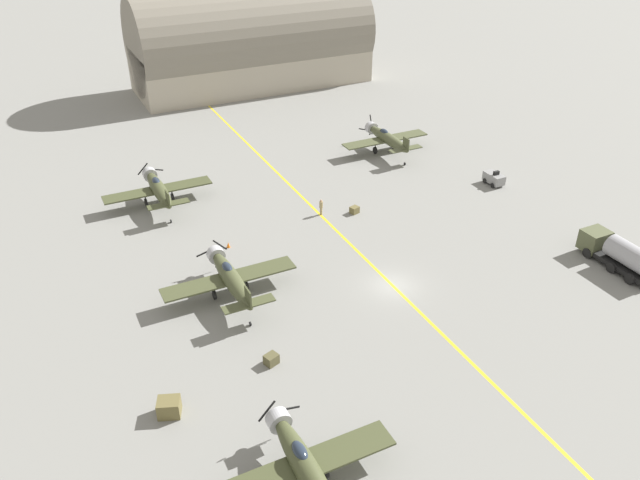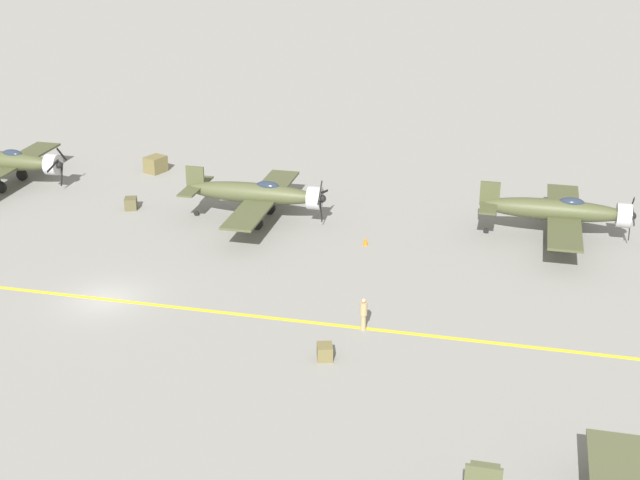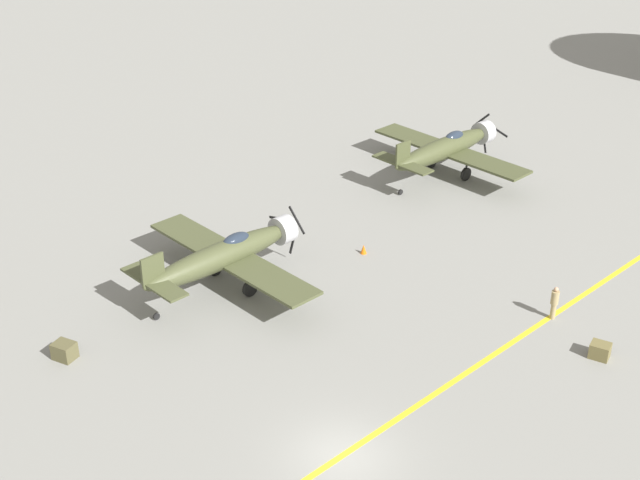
{
  "view_description": "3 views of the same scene",
  "coord_description": "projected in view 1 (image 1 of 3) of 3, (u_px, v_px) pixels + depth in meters",
  "views": [
    {
      "loc": [
        -26.42,
        -38.69,
        32.83
      ],
      "look_at": [
        -3.98,
        6.9,
        2.18
      ],
      "focal_mm": 35.0,
      "sensor_mm": 36.0,
      "label": 1
    },
    {
      "loc": [
        41.3,
        22.37,
        22.63
      ],
      "look_at": [
        -5.48,
        11.25,
        2.52
      ],
      "focal_mm": 50.0,
      "sensor_mm": 36.0,
      "label": 2
    },
    {
      "loc": [
        19.49,
        -19.83,
        24.72
      ],
      "look_at": [
        -11.75,
        9.97,
        1.76
      ],
      "focal_mm": 50.0,
      "sensor_mm": 36.0,
      "label": 3
    }
  ],
  "objects": [
    {
      "name": "ground_plane",
      "position": [
        393.0,
        286.0,
        56.67
      ],
      "size": [
        400.0,
        400.0,
        0.0
      ],
      "primitive_type": "plane",
      "color": "gray"
    },
    {
      "name": "taxiway_stripe",
      "position": [
        393.0,
        286.0,
        56.67
      ],
      "size": [
        0.3,
        160.0,
        0.01
      ],
      "primitive_type": "cube",
      "color": "yellow",
      "rests_on": "ground"
    },
    {
      "name": "airplane_near_left",
      "position": [
        305.0,
        467.0,
        37.16
      ],
      "size": [
        12.0,
        9.98,
        3.65
      ],
      "rotation": [
        0.0,
        0.0,
        0.13
      ],
      "color": "#454A2C",
      "rests_on": "ground"
    },
    {
      "name": "airplane_far_right",
      "position": [
        387.0,
        138.0,
        81.89
      ],
      "size": [
        12.0,
        9.98,
        3.77
      ],
      "rotation": [
        0.0,
        0.0,
        0.07
      ],
      "color": "#4E5335",
      "rests_on": "ground"
    },
    {
      "name": "airplane_far_left",
      "position": [
        158.0,
        189.0,
        69.12
      ],
      "size": [
        12.0,
        9.98,
        3.65
      ],
      "rotation": [
        0.0,
        0.0,
        -0.27
      ],
      "color": "#464B2C",
      "rests_on": "ground"
    },
    {
      "name": "airplane_mid_left",
      "position": [
        231.0,
        278.0,
        54.23
      ],
      "size": [
        12.0,
        9.98,
        3.65
      ],
      "rotation": [
        0.0,
        0.0,
        -0.13
      ],
      "color": "#484D2F",
      "rests_on": "ground"
    },
    {
      "name": "fuel_tanker",
      "position": [
        619.0,
        253.0,
        58.56
      ],
      "size": [
        2.67,
        8.0,
        2.98
      ],
      "color": "black",
      "rests_on": "ground"
    },
    {
      "name": "tow_tractor",
      "position": [
        494.0,
        178.0,
        74.26
      ],
      "size": [
        1.57,
        2.6,
        1.79
      ],
      "color": "gray",
      "rests_on": "ground"
    },
    {
      "name": "ground_crew_walking",
      "position": [
        321.0,
        206.0,
        67.68
      ],
      "size": [
        0.4,
        0.4,
        1.83
      ],
      "color": "tan",
      "rests_on": "ground"
    },
    {
      "name": "supply_crate_by_tanker",
      "position": [
        169.0,
        407.0,
        43.1
      ],
      "size": [
        1.91,
        1.77,
        1.29
      ],
      "primitive_type": "cube",
      "rotation": [
        0.0,
        0.0,
        -0.37
      ],
      "color": "brown",
      "rests_on": "ground"
    },
    {
      "name": "supply_crate_mid_lane",
      "position": [
        354.0,
        210.0,
        68.3
      ],
      "size": [
        1.09,
        0.99,
        0.76
      ],
      "primitive_type": "cube",
      "rotation": [
        0.0,
        0.0,
        0.29
      ],
      "color": "brown",
      "rests_on": "ground"
    },
    {
      "name": "supply_crate_outboard",
      "position": [
        271.0,
        359.0,
        47.61
      ],
      "size": [
        1.23,
        1.13,
        0.84
      ],
      "primitive_type": "cube",
      "rotation": [
        0.0,
        0.0,
        0.34
      ],
      "color": "brown",
      "rests_on": "ground"
    },
    {
      "name": "traffic_cone",
      "position": [
        228.0,
        245.0,
        62.21
      ],
      "size": [
        0.36,
        0.36,
        0.55
      ],
      "primitive_type": "cone",
      "color": "orange",
      "rests_on": "ground"
    },
    {
      "name": "hangar",
      "position": [
        252.0,
        44.0,
        104.66
      ],
      "size": [
        39.05,
        15.49,
        16.09
      ],
      "color": "#B2A893",
      "rests_on": "ground"
    }
  ]
}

